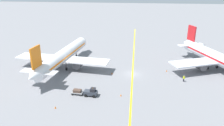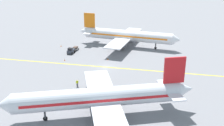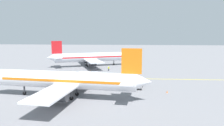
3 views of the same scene
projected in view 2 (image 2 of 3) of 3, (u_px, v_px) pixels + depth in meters
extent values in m
plane|color=slate|center=(105.00, 67.00, 71.40)|extent=(400.00, 400.00, 0.00)
cube|color=yellow|center=(105.00, 67.00, 71.40)|extent=(2.06, 119.99, 0.01)
cylinder|color=white|center=(128.00, 36.00, 88.46)|extent=(6.77, 30.21, 3.60)
cone|color=white|center=(177.00, 40.00, 83.47)|extent=(3.66, 2.75, 3.42)
cone|color=white|center=(83.00, 31.00, 93.44)|extent=(3.36, 3.31, 3.06)
cube|color=orange|center=(128.00, 35.00, 88.41)|extent=(6.49, 27.23, 0.50)
cube|color=white|center=(125.00, 37.00, 89.02)|extent=(28.39, 8.15, 0.36)
cylinder|color=#4C4C51|center=(129.00, 37.00, 93.88)|extent=(2.53, 3.42, 2.20)
cylinder|color=#4C4C51|center=(120.00, 45.00, 85.03)|extent=(2.53, 3.42, 2.20)
cube|color=orange|center=(89.00, 20.00, 91.27)|extent=(0.78, 4.02, 5.00)
cube|color=white|center=(91.00, 31.00, 92.48)|extent=(9.20, 3.34, 0.24)
cylinder|color=#4C4C51|center=(156.00, 45.00, 86.34)|extent=(0.36, 0.36, 2.00)
cylinder|color=black|center=(155.00, 48.00, 86.69)|extent=(0.36, 0.83, 0.80)
cylinder|color=#4C4C51|center=(123.00, 41.00, 91.33)|extent=(0.36, 0.36, 2.00)
cylinder|color=black|center=(123.00, 43.00, 91.68)|extent=(0.36, 0.83, 0.80)
cylinder|color=#4C4C51|center=(121.00, 43.00, 88.50)|extent=(0.36, 0.36, 2.00)
cylinder|color=black|center=(121.00, 46.00, 88.84)|extent=(0.36, 0.83, 0.80)
cylinder|color=silver|center=(98.00, 97.00, 46.93)|extent=(14.87, 29.07, 3.60)
cone|color=silver|center=(4.00, 105.00, 44.40)|extent=(4.08, 3.53, 3.42)
cone|color=silver|center=(185.00, 89.00, 49.39)|extent=(3.98, 3.95, 3.06)
cube|color=red|center=(98.00, 97.00, 46.87)|extent=(13.76, 26.32, 0.50)
cube|color=silver|center=(104.00, 100.00, 47.33)|extent=(27.84, 15.58, 0.36)
cylinder|color=#4C4C51|center=(108.00, 122.00, 43.15)|extent=(3.26, 3.80, 2.20)
cylinder|color=#4C4C51|center=(101.00, 94.00, 52.39)|extent=(3.26, 3.80, 2.20)
cube|color=red|center=(174.00, 70.00, 47.61)|extent=(1.87, 3.83, 5.00)
cube|color=silver|center=(170.00, 90.00, 48.89)|extent=(9.23, 5.68, 0.24)
cylinder|color=#4C4C51|center=(45.00, 114.00, 46.27)|extent=(0.36, 0.36, 2.00)
cylinder|color=black|center=(45.00, 118.00, 46.62)|extent=(0.57, 0.85, 0.80)
cylinder|color=#4C4C51|center=(111.00, 113.00, 46.60)|extent=(0.36, 0.36, 2.00)
cylinder|color=black|center=(111.00, 117.00, 46.94)|extent=(0.57, 0.85, 0.80)
cylinder|color=#4C4C51|center=(108.00, 104.00, 49.55)|extent=(0.36, 0.36, 2.00)
cylinder|color=black|center=(108.00, 108.00, 49.90)|extent=(0.57, 0.85, 0.80)
cube|color=#333842|center=(71.00, 51.00, 82.28)|extent=(3.11, 1.73, 0.90)
cube|color=black|center=(70.00, 49.00, 81.51)|extent=(1.19, 1.36, 0.70)
sphere|color=orange|center=(70.00, 48.00, 81.36)|extent=(0.16, 0.16, 0.16)
cylinder|color=black|center=(72.00, 53.00, 81.35)|extent=(0.72, 0.30, 0.70)
cylinder|color=black|center=(68.00, 53.00, 81.77)|extent=(0.72, 0.30, 0.70)
cylinder|color=black|center=(75.00, 52.00, 83.09)|extent=(0.72, 0.30, 0.70)
cylinder|color=black|center=(70.00, 51.00, 83.52)|extent=(0.72, 0.30, 0.70)
cube|color=gray|center=(75.00, 49.00, 85.23)|extent=(2.70, 1.60, 0.20)
cube|color=#4C382D|center=(75.00, 48.00, 85.09)|extent=(1.90, 1.26, 0.60)
cylinder|color=black|center=(76.00, 51.00, 84.23)|extent=(0.45, 0.17, 0.44)
cylinder|color=black|center=(72.00, 51.00, 84.59)|extent=(0.45, 0.17, 0.44)
cylinder|color=black|center=(79.00, 49.00, 86.09)|extent=(0.45, 0.17, 0.44)
cylinder|color=black|center=(75.00, 49.00, 86.45)|extent=(0.45, 0.17, 0.44)
cylinder|color=#23232D|center=(78.00, 85.00, 59.77)|extent=(0.16, 0.16, 0.85)
cylinder|color=#23232D|center=(77.00, 85.00, 59.68)|extent=(0.16, 0.16, 0.85)
cube|color=#CCD819|center=(77.00, 82.00, 59.47)|extent=(0.40, 0.41, 0.60)
cylinder|color=#CCD819|center=(78.00, 82.00, 59.58)|extent=(0.10, 0.10, 0.55)
cylinder|color=#CCD819|center=(76.00, 82.00, 59.36)|extent=(0.10, 0.10, 0.55)
sphere|color=beige|center=(77.00, 80.00, 59.33)|extent=(0.22, 0.22, 0.22)
cone|color=orange|center=(108.00, 59.00, 76.70)|extent=(0.32, 0.32, 0.55)
cone|color=orange|center=(65.00, 60.00, 76.05)|extent=(0.32, 0.32, 0.55)
cone|color=orange|center=(107.00, 82.00, 61.80)|extent=(0.32, 0.32, 0.55)
cone|color=orange|center=(61.00, 46.00, 89.34)|extent=(0.32, 0.32, 0.55)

